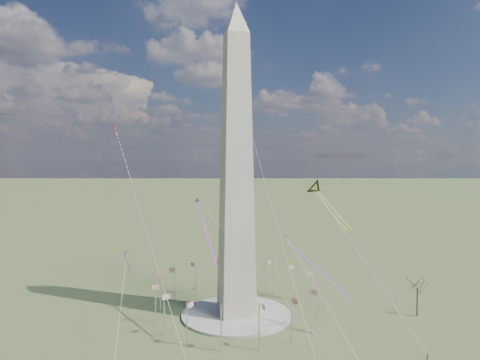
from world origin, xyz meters
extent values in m
plane|color=#4E6030|center=(0.00, 0.00, 0.00)|extent=(2000.00, 2000.00, 0.00)
cylinder|color=#B6B3A7|center=(0.00, 0.00, 0.40)|extent=(36.00, 36.00, 0.80)
pyramid|color=beige|center=(0.00, 0.00, 95.80)|extent=(9.90, 9.90, 10.00)
cylinder|color=silver|center=(26.00, 0.00, 6.50)|extent=(0.36, 0.36, 13.00)
cube|color=red|center=(26.00, 1.30, 11.80)|extent=(2.40, 0.08, 1.50)
cylinder|color=silver|center=(24.02, 9.95, 6.50)|extent=(0.36, 0.36, 13.00)
cube|color=red|center=(23.52, 11.15, 11.80)|extent=(2.25, 0.99, 1.50)
cylinder|color=silver|center=(18.38, 18.38, 6.50)|extent=(0.36, 0.36, 13.00)
cube|color=red|center=(17.47, 19.30, 11.80)|extent=(1.75, 1.75, 1.50)
cylinder|color=silver|center=(9.95, 24.02, 6.50)|extent=(0.36, 0.36, 13.00)
cube|color=red|center=(8.75, 24.52, 11.80)|extent=(0.99, 2.25, 1.50)
cylinder|color=silver|center=(0.00, 26.00, 6.50)|extent=(0.36, 0.36, 13.00)
cube|color=red|center=(-1.30, 26.00, 11.80)|extent=(0.08, 2.40, 1.50)
cylinder|color=silver|center=(-9.95, 24.02, 6.50)|extent=(0.36, 0.36, 13.00)
cube|color=red|center=(-11.15, 23.52, 11.80)|extent=(0.99, 2.25, 1.50)
cylinder|color=silver|center=(-18.38, 18.38, 6.50)|extent=(0.36, 0.36, 13.00)
cube|color=red|center=(-19.30, 17.47, 11.80)|extent=(1.75, 1.75, 1.50)
cylinder|color=silver|center=(-24.02, 9.95, 6.50)|extent=(0.36, 0.36, 13.00)
cube|color=red|center=(-24.52, 8.75, 11.80)|extent=(2.25, 0.99, 1.50)
cylinder|color=silver|center=(-26.00, 0.00, 6.50)|extent=(0.36, 0.36, 13.00)
cube|color=red|center=(-26.00, -1.30, 11.80)|extent=(2.40, 0.08, 1.50)
cylinder|color=silver|center=(-24.02, -9.95, 6.50)|extent=(0.36, 0.36, 13.00)
cube|color=red|center=(-23.52, -11.15, 11.80)|extent=(2.25, 0.99, 1.50)
cylinder|color=silver|center=(-18.38, -18.38, 6.50)|extent=(0.36, 0.36, 13.00)
cube|color=red|center=(-17.47, -19.30, 11.80)|extent=(1.75, 1.75, 1.50)
cylinder|color=silver|center=(-9.95, -24.02, 6.50)|extent=(0.36, 0.36, 13.00)
cube|color=red|center=(-8.75, -24.52, 11.80)|extent=(0.99, 2.25, 1.50)
cylinder|color=silver|center=(0.00, -26.00, 6.50)|extent=(0.36, 0.36, 13.00)
cube|color=red|center=(1.30, -26.00, 11.80)|extent=(0.08, 2.40, 1.50)
cylinder|color=silver|center=(9.95, -24.02, 6.50)|extent=(0.36, 0.36, 13.00)
cube|color=red|center=(11.15, -23.52, 11.80)|extent=(0.99, 2.25, 1.50)
cylinder|color=silver|center=(18.38, -18.38, 6.50)|extent=(0.36, 0.36, 13.00)
cube|color=red|center=(19.30, -17.47, 11.80)|extent=(1.75, 1.75, 1.50)
cylinder|color=silver|center=(24.02, -9.95, 6.50)|extent=(0.36, 0.36, 13.00)
cube|color=red|center=(24.52, -8.75, 11.80)|extent=(2.25, 0.99, 1.50)
cylinder|color=#423528|center=(57.27, -14.54, 4.65)|extent=(0.48, 0.48, 9.31)
imported|color=gray|center=(40.32, -41.57, 0.87)|extent=(0.74, 0.73, 1.73)
cube|color=yellow|center=(38.23, 7.27, 32.86)|extent=(5.42, 17.06, 12.38)
cube|color=yellow|center=(36.06, 6.63, 32.86)|extent=(5.42, 17.06, 12.38)
cube|color=#331664|center=(-34.42, 5.33, 22.11)|extent=(2.02, 3.00, 2.30)
cube|color=#EB2550|center=(-34.42, 5.33, 18.32)|extent=(2.00, 2.46, 7.93)
cube|color=#EB2550|center=(21.34, -16.36, 18.37)|extent=(13.33, 19.42, 14.40)
cube|color=#EB2550|center=(-11.53, -10.36, 29.70)|extent=(2.45, 23.09, 14.48)
cube|color=#EB2550|center=(31.05, 5.06, 12.12)|extent=(11.09, 14.79, 11.22)
cube|color=red|center=(-38.73, 30.74, 63.17)|extent=(1.64, 2.36, 1.80)
cube|color=red|center=(-38.73, 30.74, 61.21)|extent=(1.23, 1.31, 4.12)
cube|color=white|center=(15.92, 45.33, 67.21)|extent=(1.61, 2.40, 1.86)
cube|color=white|center=(15.92, 45.33, 65.17)|extent=(1.14, 1.44, 4.28)
camera|label=1|loc=(-31.94, -133.59, 52.34)|focal=32.00mm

